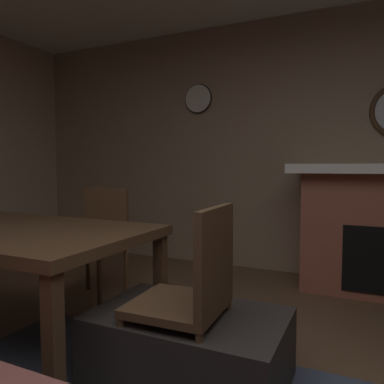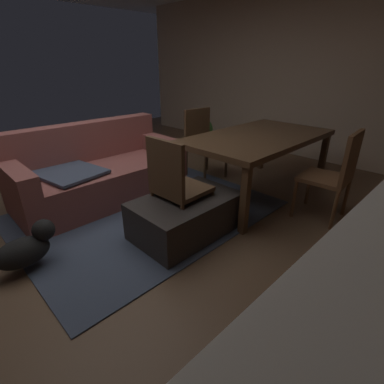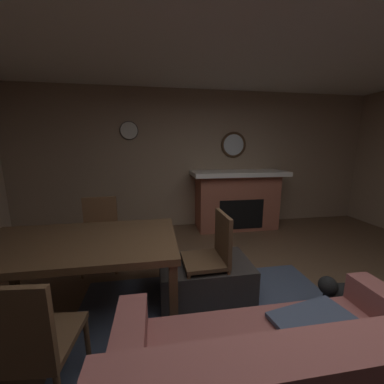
{
  "view_description": "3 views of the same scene",
  "coord_description": "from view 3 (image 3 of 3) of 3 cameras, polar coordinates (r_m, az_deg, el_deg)",
  "views": [
    {
      "loc": [
        -0.4,
        0.81,
        1.12
      ],
      "look_at": [
        0.44,
        -0.99,
        0.98
      ],
      "focal_mm": 34.82,
      "sensor_mm": 36.0,
      "label": 1
    },
    {
      "loc": [
        -1.22,
        -2.59,
        1.51
      ],
      "look_at": [
        0.23,
        -1.12,
        0.57
      ],
      "focal_mm": 26.72,
      "sensor_mm": 36.0,
      "label": 2
    },
    {
      "loc": [
        0.91,
        1.34,
        1.6
      ],
      "look_at": [
        0.48,
        -1.29,
        1.06
      ],
      "focal_mm": 21.26,
      "sensor_mm": 36.0,
      "label": 3
    }
  ],
  "objects": [
    {
      "name": "area_rug",
      "position": [
        2.31,
        7.23,
        -32.43
      ],
      "size": [
        2.6,
        2.0,
        0.01
      ],
      "primitive_type": "cube",
      "color": "#3D475B",
      "rests_on": "ground"
    },
    {
      "name": "tv_remote",
      "position": [
        2.55,
        3.96,
        -17.21
      ],
      "size": [
        0.05,
        0.16,
        0.02
      ],
      "primitive_type": "cube",
      "rotation": [
        0.0,
        0.0,
        0.02
      ],
      "color": "black",
      "rests_on": "ottoman_coffee_table"
    },
    {
      "name": "dining_chair_west",
      "position": [
        2.46,
        5.22,
        -14.61
      ],
      "size": [
        0.45,
        0.45,
        0.93
      ],
      "color": "#513823",
      "rests_on": "ground"
    },
    {
      "name": "dining_chair_north",
      "position": [
        1.79,
        -36.14,
        -27.95
      ],
      "size": [
        0.48,
        0.48,
        0.93
      ],
      "color": "#513823",
      "rests_on": "ground"
    },
    {
      "name": "wall_clock",
      "position": [
        4.48,
        -15.51,
        14.65
      ],
      "size": [
        0.33,
        0.03,
        0.33
      ],
      "color": "silver"
    },
    {
      "name": "ottoman_coffee_table",
      "position": [
        2.67,
        3.29,
        -20.63
      ],
      "size": [
        0.98,
        0.62,
        0.37
      ],
      "primitive_type": "cube",
      "color": "#2D2826",
      "rests_on": "ground"
    },
    {
      "name": "wall_back_fireplace_side",
      "position": [
        4.64,
        1.96,
        8.02
      ],
      "size": [
        7.62,
        0.12,
        2.67
      ],
      "primitive_type": "cube",
      "color": "#9E846B",
      "rests_on": "ground"
    },
    {
      "name": "dining_chair_south",
      "position": [
        3.31,
        -22.02,
        -8.46
      ],
      "size": [
        0.47,
        0.47,
        0.93
      ],
      "color": "brown",
      "rests_on": "ground"
    },
    {
      "name": "round_wall_mirror",
      "position": [
        4.72,
        10.38,
        11.56
      ],
      "size": [
        0.51,
        0.05,
        0.51
      ],
      "color": "#4C331E"
    },
    {
      "name": "small_dog",
      "position": [
        2.83,
        33.15,
        -20.53
      ],
      "size": [
        0.47,
        0.23,
        0.33
      ],
      "color": "black",
      "rests_on": "ground"
    },
    {
      "name": "dining_table",
      "position": [
        2.44,
        -26.74,
        -12.27
      ],
      "size": [
        1.83,
        1.04,
        0.74
      ],
      "color": "#513823",
      "rests_on": "ground"
    },
    {
      "name": "fireplace",
      "position": [
        4.57,
        11.11,
        -1.8
      ],
      "size": [
        1.79,
        0.76,
        1.14
      ],
      "color": "#9E5642",
      "rests_on": "ground"
    },
    {
      "name": "floor",
      "position": [
        2.28,
        21.1,
        -34.1
      ],
      "size": [
        8.67,
        8.67,
        0.0
      ],
      "primitive_type": "plane",
      "color": "brown"
    }
  ]
}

